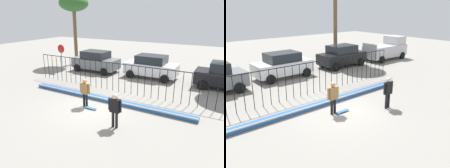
# 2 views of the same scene
# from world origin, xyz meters

# --- Properties ---
(ground_plane) EXTENTS (60.00, 60.00, 0.00)m
(ground_plane) POSITION_xyz_m (0.00, 0.00, 0.00)
(ground_plane) COLOR gray
(bowl_coping_ledge) EXTENTS (11.00, 0.40, 0.27)m
(bowl_coping_ledge) POSITION_xyz_m (0.00, 1.17, 0.12)
(bowl_coping_ledge) COLOR #235699
(bowl_coping_ledge) RESTS_ON ground
(perimeter_fence) EXTENTS (14.04, 0.04, 1.99)m
(perimeter_fence) POSITION_xyz_m (-0.00, 3.09, 1.21)
(perimeter_fence) COLOR black
(perimeter_fence) RESTS_ON ground
(skateboarder) EXTENTS (0.68, 0.25, 1.67)m
(skateboarder) POSITION_xyz_m (-0.51, -0.03, 1.00)
(skateboarder) COLOR black
(skateboarder) RESTS_ON ground
(skateboard) EXTENTS (0.80, 0.20, 0.07)m
(skateboard) POSITION_xyz_m (-0.08, -0.20, 0.06)
(skateboard) COLOR #26598C
(skateboard) RESTS_ON ground
(camera_operator) EXTENTS (0.68, 0.26, 1.69)m
(camera_operator) POSITION_xyz_m (2.12, -1.29, 1.02)
(camera_operator) COLOR black
(camera_operator) RESTS_ON ground
(parked_car_white) EXTENTS (4.30, 2.12, 1.90)m
(parked_car_white) POSITION_xyz_m (0.73, 7.45, 0.97)
(parked_car_white) COLOR silver
(parked_car_white) RESTS_ON ground
(parked_car_black) EXTENTS (4.30, 2.12, 1.90)m
(parked_car_black) POSITION_xyz_m (6.41, 7.28, 0.97)
(parked_car_black) COLOR black
(parked_car_black) RESTS_ON ground
(pickup_truck) EXTENTS (4.70, 2.12, 2.24)m
(pickup_truck) POSITION_xyz_m (11.92, 6.75, 1.04)
(pickup_truck) COLOR #B7B7BC
(pickup_truck) RESTS_ON ground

